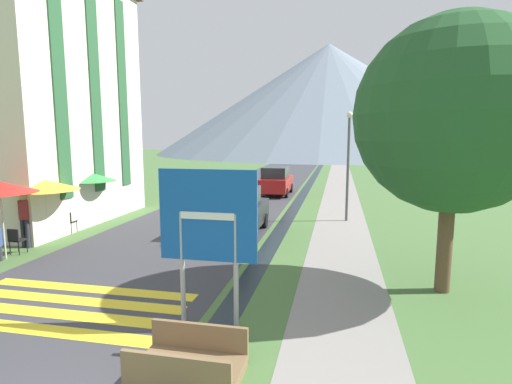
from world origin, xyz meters
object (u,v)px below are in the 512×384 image
parked_car_near (236,211)px  parked_car_far (276,181)px  cafe_chair_near_right (16,239)px  cafe_umbrella_front_red (0,187)px  cafe_umbrella_middle_yellow (44,185)px  footbridge (188,363)px  road_sign (208,227)px  person_standing_terrace (24,217)px  cafe_chair_far_right (68,220)px  cafe_umbrella_rear_green (92,177)px  streetlamp (348,156)px  hotel_building (38,81)px  tree_by_path (454,116)px

parked_car_near → parked_car_far: 10.67m
cafe_chair_near_right → cafe_umbrella_front_red: cafe_umbrella_front_red is taller
cafe_chair_near_right → cafe_umbrella_middle_yellow: 2.16m
footbridge → cafe_chair_near_right: size_ratio=2.00×
cafe_chair_near_right → parked_car_near: bearing=23.3°
road_sign → parked_car_near: road_sign is taller
cafe_chair_near_right → person_standing_terrace: 0.96m
person_standing_terrace → cafe_chair_near_right: bearing=-68.1°
road_sign → cafe_chair_far_right: size_ratio=3.72×
parked_car_near → person_standing_terrace: person_standing_terrace is taller
cafe_chair_near_right → cafe_chair_far_right: bearing=84.7°
footbridge → parked_car_far: parked_car_far is taller
cafe_umbrella_rear_green → cafe_chair_far_right: bearing=-92.7°
parked_car_far → cafe_chair_near_right: parked_car_far is taller
footbridge → cafe_chair_far_right: 11.34m
cafe_chair_near_right → cafe_chair_far_right: 2.84m
person_standing_terrace → cafe_chair_far_right: bearing=87.7°
footbridge → cafe_umbrella_rear_green: bearing=130.1°
cafe_umbrella_middle_yellow → footbridge: bearing=-39.8°
road_sign → cafe_chair_far_right: bearing=141.4°
cafe_umbrella_rear_green → parked_car_near: bearing=-3.2°
cafe_umbrella_front_red → person_standing_terrace: (-0.34, 1.23, -1.18)m
parked_car_near → streetlamp: streetlamp is taller
road_sign → cafe_umbrella_rear_green: 11.02m
parked_car_near → cafe_chair_near_right: parked_car_near is taller
parked_car_far → cafe_chair_far_right: (-6.35, -11.87, -0.40)m
cafe_chair_far_right → cafe_umbrella_rear_green: 2.19m
cafe_umbrella_rear_green → streetlamp: size_ratio=0.46×
hotel_building → cafe_umbrella_rear_green: size_ratio=5.08×
cafe_chair_near_right → person_standing_terrace: size_ratio=0.46×
road_sign → cafe_umbrella_front_red: 8.14m
hotel_building → cafe_umbrella_front_red: (2.78, -5.29, -3.90)m
cafe_chair_far_right → cafe_umbrella_front_red: 3.77m
person_standing_terrace → streetlamp: streetlamp is taller
parked_car_far → cafe_umbrella_middle_yellow: (-6.21, -13.22, 1.17)m
parked_car_near → person_standing_terrace: size_ratio=2.18×
streetlamp → hotel_building: bearing=-168.7°
cafe_umbrella_front_red → tree_by_path: size_ratio=0.37×
parked_car_near → cafe_umbrella_front_red: cafe_umbrella_front_red is taller
footbridge → person_standing_terrace: (-8.16, 5.85, 0.85)m
parked_car_far → tree_by_path: bearing=-66.7°
cafe_umbrella_middle_yellow → person_standing_terrace: 1.27m
cafe_umbrella_front_red → cafe_umbrella_middle_yellow: cafe_umbrella_front_red is taller
cafe_chair_far_right → tree_by_path: size_ratio=0.13×
parked_car_near → person_standing_terrace: bearing=-153.3°
cafe_chair_near_right → footbridge: bearing=-42.6°
hotel_building → cafe_umbrella_rear_green: bearing=-8.9°
cafe_chair_far_right → cafe_umbrella_front_red: size_ratio=0.35×
footbridge → parked_car_far: size_ratio=0.43×
parked_car_far → cafe_umbrella_middle_yellow: cafe_umbrella_middle_yellow is taller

